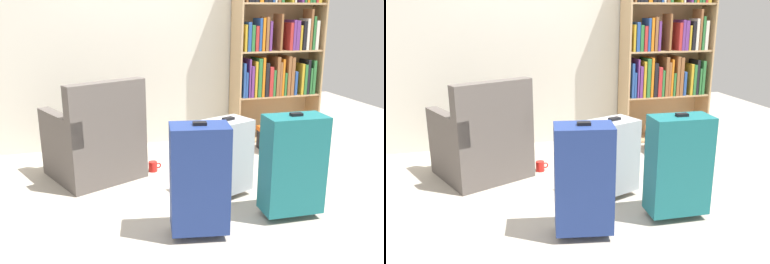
# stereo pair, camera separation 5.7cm
# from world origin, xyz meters

# --- Properties ---
(ground_plane) EXTENTS (7.71, 7.71, 0.00)m
(ground_plane) POSITION_xyz_m (0.00, 0.00, 0.00)
(ground_plane) COLOR #B2A899
(back_wall) EXTENTS (4.41, 0.10, 2.60)m
(back_wall) POSITION_xyz_m (0.00, 1.67, 1.30)
(back_wall) COLOR beige
(back_wall) RESTS_ON ground
(bookshelf) EXTENTS (1.03, 0.32, 2.03)m
(bookshelf) POSITION_xyz_m (1.50, 1.45, 1.11)
(bookshelf) COLOR tan
(bookshelf) RESTS_ON ground
(armchair) EXTENTS (0.92, 0.92, 0.90)m
(armchair) POSITION_xyz_m (-0.59, 0.78, 0.32)
(armchair) COLOR #59514C
(armchair) RESTS_ON ground
(mug) EXTENTS (0.12, 0.08, 0.10)m
(mug) POSITION_xyz_m (-0.08, 0.75, 0.05)
(mug) COLOR red
(mug) RESTS_ON ground
(storage_box) EXTENTS (0.48, 0.30, 0.25)m
(storage_box) POSITION_xyz_m (1.40, 1.00, 0.13)
(storage_box) COLOR black
(storage_box) RESTS_ON ground
(suitcase_silver) EXTENTS (0.41, 0.36, 0.65)m
(suitcase_silver) POSITION_xyz_m (0.40, 0.08, 0.34)
(suitcase_silver) COLOR #B7BABF
(suitcase_silver) RESTS_ON ground
(suitcase_navy_blue) EXTENTS (0.41, 0.30, 0.79)m
(suitcase_navy_blue) POSITION_xyz_m (-0.00, -0.47, 0.41)
(suitcase_navy_blue) COLOR navy
(suitcase_navy_blue) RESTS_ON ground
(suitcase_teal) EXTENTS (0.44, 0.25, 0.78)m
(suitcase_teal) POSITION_xyz_m (0.72, -0.39, 0.40)
(suitcase_teal) COLOR #19666B
(suitcase_teal) RESTS_ON ground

